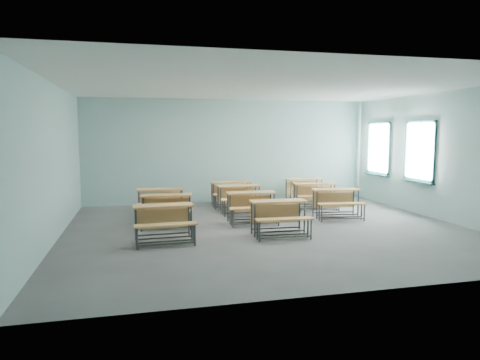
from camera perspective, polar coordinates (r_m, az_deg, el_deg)
The scene contains 11 objects.
room at distance 9.67m, azimuth 4.22°, elevation 2.85°, with size 9.04×8.04×3.24m.
desk_unit_r0c0 at distance 8.70m, azimuth -10.12°, elevation -4.94°, with size 1.22×0.84×0.74m.
desk_unit_r0c1 at distance 9.14m, azimuth 5.27°, elevation -4.32°, with size 1.22×0.85×0.74m.
desk_unit_r1c0 at distance 10.12m, azimuth -9.77°, elevation -3.34°, with size 1.26×0.91×0.74m.
desk_unit_r1c1 at distance 10.38m, azimuth 1.59°, elevation -3.00°, with size 1.22×0.85×0.74m.
desk_unit_r1c2 at distance 11.22m, azimuth 12.82°, elevation -2.45°, with size 1.28×0.93×0.74m.
desk_unit_r2c0 at distance 11.15m, azimuth -10.55°, elevation -2.45°, with size 1.20×0.81×0.74m.
desk_unit_r2c1 at distance 11.67m, azimuth -0.04°, elevation -1.94°, with size 1.22×0.85×0.74m.
desk_unit_r2c2 at distance 12.35m, azimuth 10.01°, elevation -1.58°, with size 1.28×0.94×0.74m.
desk_unit_r3c1 at distance 12.57m, azimuth -1.12°, elevation -1.35°, with size 1.20×0.82×0.74m.
desk_unit_r3c2 at distance 13.57m, azimuth 8.76°, elevation -0.84°, with size 1.27×0.93×0.74m.
Camera 1 is at (-2.86, -9.15, 2.20)m, focal length 32.00 mm.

